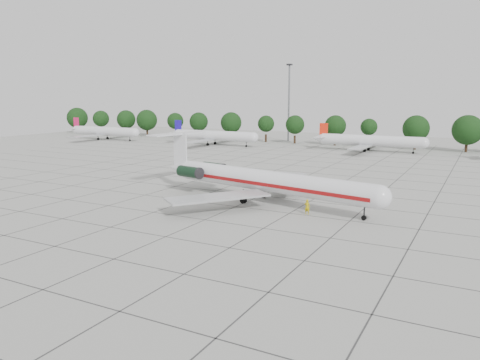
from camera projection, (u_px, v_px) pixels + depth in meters
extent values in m
plane|color=#A3A49D|center=(236.00, 207.00, 64.81)|extent=(260.00, 260.00, 0.00)
cube|color=#383838|center=(279.00, 188.00, 77.82)|extent=(170.00, 170.00, 0.02)
cylinder|color=silver|center=(269.00, 181.00, 66.28)|extent=(32.76, 9.67, 3.01)
sphere|color=silver|center=(379.00, 197.00, 55.91)|extent=(3.01, 3.01, 3.01)
cone|color=silver|center=(179.00, 168.00, 78.10)|extent=(5.08, 3.88, 3.01)
cube|color=maroon|center=(275.00, 181.00, 67.47)|extent=(31.26, 6.59, 0.50)
cube|color=maroon|center=(262.00, 184.00, 65.17)|extent=(31.26, 6.59, 0.50)
cube|color=#B7BABC|center=(288.00, 180.00, 74.14)|extent=(7.21, 14.28, 0.27)
cube|color=#B7BABC|center=(218.00, 197.00, 61.75)|extent=(11.56, 13.47, 0.27)
cube|color=black|center=(211.00, 168.00, 76.14)|extent=(2.21, 1.57, 0.23)
cylinder|color=black|center=(214.00, 168.00, 76.62)|extent=(4.64, 2.59, 1.73)
cube|color=black|center=(193.00, 171.00, 73.04)|extent=(2.21, 1.57, 0.23)
cylinder|color=black|center=(190.00, 172.00, 72.56)|extent=(4.64, 2.59, 1.73)
cube|color=silver|center=(180.00, 149.00, 77.24)|extent=(2.91, 0.85, 5.47)
cube|color=silver|center=(177.00, 134.00, 77.19)|extent=(4.92, 11.28, 0.20)
cylinder|color=black|center=(364.00, 214.00, 57.48)|extent=(0.22, 0.22, 1.73)
cylinder|color=black|center=(364.00, 218.00, 57.57)|extent=(0.68, 0.38, 0.64)
cylinder|color=black|center=(263.00, 190.00, 70.16)|extent=(0.26, 0.26, 1.64)
cylinder|color=black|center=(263.00, 195.00, 70.29)|extent=(1.01, 0.72, 0.91)
cylinder|color=black|center=(243.00, 195.00, 66.58)|extent=(0.26, 0.26, 1.64)
cylinder|color=black|center=(243.00, 200.00, 66.71)|extent=(1.01, 0.72, 0.91)
imported|color=gold|center=(307.00, 207.00, 60.41)|extent=(0.72, 0.48, 1.98)
cylinder|color=silver|center=(105.00, 131.00, 161.85)|extent=(27.20, 3.00, 3.00)
cube|color=#B7BABC|center=(103.00, 134.00, 162.53)|extent=(3.50, 27.20, 0.25)
cube|color=#D21652|center=(76.00, 123.00, 167.62)|extent=(2.40, 0.25, 3.60)
cylinder|color=black|center=(107.00, 138.00, 164.69)|extent=(0.80, 0.45, 0.80)
cylinder|color=black|center=(98.00, 139.00, 160.87)|extent=(0.80, 0.45, 0.80)
cylinder|color=silver|center=(214.00, 136.00, 144.13)|extent=(27.20, 3.00, 3.00)
cube|color=#B7BABC|center=(211.00, 139.00, 144.80)|extent=(3.50, 27.20, 0.25)
cube|color=#1E0CA5|center=(178.00, 126.00, 149.90)|extent=(2.40, 0.25, 3.60)
cylinder|color=black|center=(215.00, 143.00, 146.96)|extent=(0.80, 0.45, 0.80)
cylinder|color=black|center=(208.00, 144.00, 143.15)|extent=(0.80, 0.45, 0.80)
cylinder|color=silver|center=(371.00, 141.00, 127.94)|extent=(27.20, 3.00, 3.00)
cube|color=#B7BABC|center=(367.00, 145.00, 128.62)|extent=(3.50, 27.20, 0.25)
cube|color=red|center=(324.00, 129.00, 133.71)|extent=(2.40, 0.25, 3.60)
cylinder|color=black|center=(368.00, 149.00, 130.78)|extent=(0.80, 0.45, 0.80)
cylinder|color=black|center=(365.00, 151.00, 126.96)|extent=(0.80, 0.45, 0.80)
cylinder|color=#332114|center=(78.00, 129.00, 194.66)|extent=(0.70, 0.70, 2.50)
sphere|color=black|center=(77.00, 118.00, 193.81)|extent=(8.44, 8.44, 8.44)
cylinder|color=#332114|center=(102.00, 130.00, 188.54)|extent=(0.70, 0.70, 2.50)
sphere|color=black|center=(101.00, 119.00, 187.69)|extent=(6.44, 6.44, 6.44)
cylinder|color=#332114|center=(127.00, 132.00, 182.42)|extent=(0.70, 0.70, 2.50)
sphere|color=black|center=(126.00, 119.00, 181.58)|extent=(7.14, 7.14, 7.14)
cylinder|color=#332114|center=(147.00, 133.00, 177.70)|extent=(0.70, 0.70, 2.50)
sphere|color=black|center=(147.00, 120.00, 176.85)|extent=(7.79, 7.79, 7.79)
cylinder|color=#332114|center=(176.00, 134.00, 171.58)|extent=(0.70, 0.70, 2.50)
sphere|color=black|center=(175.00, 121.00, 170.73)|extent=(5.94, 5.94, 5.94)
cylinder|color=#332114|center=(199.00, 135.00, 166.85)|extent=(0.70, 0.70, 2.50)
sphere|color=black|center=(199.00, 122.00, 166.00)|extent=(6.57, 6.57, 6.57)
cylinder|color=#332114|center=(231.00, 137.00, 160.73)|extent=(0.70, 0.70, 2.50)
sphere|color=black|center=(231.00, 123.00, 159.88)|extent=(7.15, 7.15, 7.15)
cylinder|color=#332114|center=(266.00, 138.00, 154.61)|extent=(0.70, 0.70, 2.50)
sphere|color=black|center=(266.00, 124.00, 153.76)|extent=(5.43, 5.43, 5.43)
cylinder|color=#332114|center=(295.00, 139.00, 149.88)|extent=(0.70, 0.70, 2.50)
sphere|color=black|center=(295.00, 125.00, 149.04)|extent=(5.99, 5.99, 5.99)
cylinder|color=#332114|center=(335.00, 141.00, 143.76)|extent=(0.70, 0.70, 2.50)
sphere|color=black|center=(335.00, 126.00, 142.92)|extent=(6.50, 6.50, 6.50)
cylinder|color=#332114|center=(368.00, 143.00, 139.04)|extent=(0.70, 0.70, 2.50)
sphere|color=black|center=(369.00, 127.00, 138.19)|extent=(4.93, 4.93, 4.93)
cylinder|color=#332114|center=(415.00, 145.00, 132.92)|extent=(0.70, 0.70, 2.50)
sphere|color=black|center=(416.00, 128.00, 132.07)|extent=(7.40, 7.40, 7.40)
cylinder|color=#332114|center=(466.00, 148.00, 126.80)|extent=(0.70, 0.70, 2.50)
sphere|color=black|center=(468.00, 130.00, 125.95)|extent=(8.08, 8.08, 8.08)
cylinder|color=slate|center=(289.00, 104.00, 156.33)|extent=(0.56, 0.56, 25.00)
cube|color=black|center=(290.00, 65.00, 154.06)|extent=(1.60, 1.60, 0.50)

